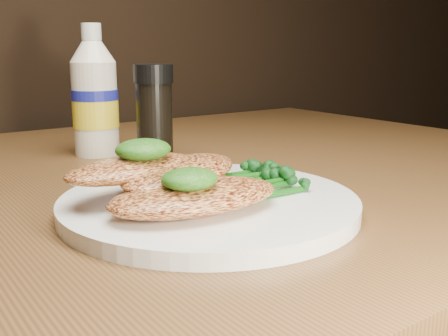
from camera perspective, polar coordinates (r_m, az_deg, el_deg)
plate at (r=0.48m, az=-1.61°, el=-3.85°), size 0.27×0.27×0.01m
chicken_front at (r=0.43m, az=-3.14°, el=-3.09°), size 0.16×0.09×0.02m
chicken_mid at (r=0.48m, az=-4.67°, el=-0.46°), size 0.17×0.13×0.02m
chicken_back at (r=0.47m, az=-9.77°, el=-0.03°), size 0.14×0.09×0.02m
pesto_front at (r=0.42m, az=-3.75°, el=-1.19°), size 0.05×0.05×0.02m
pesto_back at (r=0.47m, az=-8.72°, el=1.98°), size 0.05×0.05×0.02m
broccolini_bundle at (r=0.50m, az=1.97°, el=-1.26°), size 0.14×0.12×0.02m
mayo_bottle at (r=0.74m, az=-13.82°, el=8.13°), size 0.08×0.08×0.18m
pepper_grinder at (r=0.69m, az=-7.54°, el=5.91°), size 0.06×0.06×0.12m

